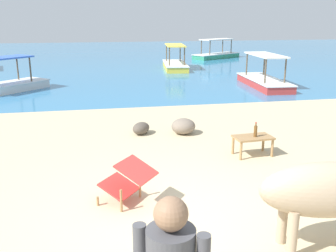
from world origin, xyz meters
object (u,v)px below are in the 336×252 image
object	(u,v)px
boat_red	(264,80)
boat_white	(1,85)
boat_green	(216,54)
cow	(334,190)
bottle	(255,131)
deck_chair_near	(128,179)
low_bench_table	(253,139)
boat_yellow	(175,64)

from	to	relation	value
boat_red	boat_white	xyz separation A→B (m)	(-10.12, 0.63, 0.00)
boat_green	cow	bearing A→B (deg)	44.74
boat_green	boat_red	bearing A→B (deg)	51.27
bottle	deck_chair_near	distance (m)	3.11
cow	boat_green	distance (m)	22.45
bottle	boat_red	bearing A→B (deg)	64.16
low_bench_table	boat_white	world-z (taller)	boat_white
deck_chair_near	boat_red	xyz separation A→B (m)	(6.33, 9.13, -0.13)
low_bench_table	bottle	xyz separation A→B (m)	(0.03, -0.02, 0.18)
cow	deck_chair_near	size ratio (longest dim) A/B	2.23
boat_white	bottle	bearing A→B (deg)	81.94
boat_white	boat_yellow	size ratio (longest dim) A/B	0.91
deck_chair_near	boat_green	size ratio (longest dim) A/B	0.25
cow	boat_red	world-z (taller)	boat_red
low_bench_table	boat_yellow	world-z (taller)	boat_yellow
cow	low_bench_table	world-z (taller)	cow
low_bench_table	boat_white	size ratio (longest dim) A/B	0.23
low_bench_table	boat_white	xyz separation A→B (m)	(-6.43, 8.16, -0.08)
boat_yellow	boat_green	bearing A→B (deg)	-31.53
low_bench_table	boat_yellow	distance (m)	13.65
cow	low_bench_table	xyz separation A→B (m)	(0.41, 3.22, -0.43)
boat_red	boat_yellow	xyz separation A→B (m)	(-2.37, 6.05, 0.00)
low_bench_table	bottle	distance (m)	0.19
bottle	boat_green	size ratio (longest dim) A/B	0.08
deck_chair_near	boat_yellow	distance (m)	15.68
deck_chair_near	boat_white	world-z (taller)	boat_white
boat_red	cow	bearing A→B (deg)	-17.02
cow	boat_white	size ratio (longest dim) A/B	0.60
low_bench_table	deck_chair_near	world-z (taller)	deck_chair_near
bottle	boat_white	xyz separation A→B (m)	(-6.46, 8.18, -0.26)
boat_green	boat_yellow	world-z (taller)	same
bottle	boat_green	xyz separation A→B (m)	(5.21, 18.52, -0.26)
bottle	boat_green	bearing A→B (deg)	74.28
boat_white	boat_green	xyz separation A→B (m)	(11.68, 10.34, 0.00)
cow	boat_red	xyz separation A→B (m)	(4.10, 10.75, -0.51)
boat_green	boat_yellow	size ratio (longest dim) A/B	0.99
cow	bottle	bearing A→B (deg)	90.28
deck_chair_near	cow	bearing A→B (deg)	-178.49
deck_chair_near	boat_red	size ratio (longest dim) A/B	0.25
boat_white	boat_green	world-z (taller)	same
cow	boat_white	bearing A→B (deg)	126.09
bottle	boat_white	bearing A→B (deg)	128.30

